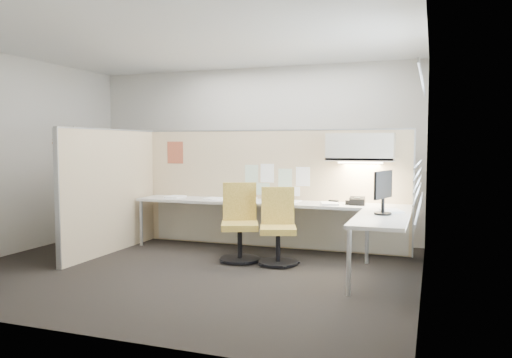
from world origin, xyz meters
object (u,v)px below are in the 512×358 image
at_px(chair_left, 240,225).
at_px(monitor, 383,190).
at_px(desk, 287,213).
at_px(chair_right, 278,229).
at_px(phone, 357,201).

height_order(chair_left, monitor, monitor).
relative_size(desk, chair_right, 4.11).
distance_m(chair_left, phone, 1.62).
relative_size(chair_left, monitor, 2.00).
bearing_deg(chair_left, monitor, -28.00).
distance_m(desk, chair_right, 0.52).
distance_m(monitor, phone, 0.98).
bearing_deg(desk, monitor, -27.06).
distance_m(chair_left, monitor, 1.97).
bearing_deg(chair_left, phone, 2.06).
height_order(chair_left, chair_right, chair_left).
bearing_deg(monitor, phone, 43.04).
bearing_deg(chair_right, phone, 16.96).
xyz_separation_m(chair_right, phone, (0.92, 0.64, 0.33)).
xyz_separation_m(desk, chair_left, (-0.51, -0.49, -0.13)).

